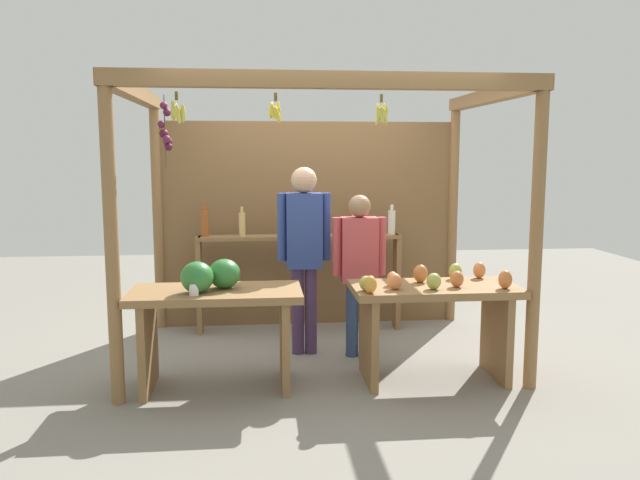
# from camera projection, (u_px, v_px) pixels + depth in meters

# --- Properties ---
(ground_plane) EXTENTS (12.00, 12.00, 0.00)m
(ground_plane) POSITION_uv_depth(u_px,v_px,m) (318.00, 353.00, 5.77)
(ground_plane) COLOR gray
(ground_plane) RESTS_ON ground
(market_stall) EXTENTS (3.27, 2.17, 2.40)m
(market_stall) POSITION_uv_depth(u_px,v_px,m) (312.00, 198.00, 6.06)
(market_stall) COLOR olive
(market_stall) RESTS_ON ground
(fruit_counter_left) EXTENTS (1.32, 0.64, 1.02)m
(fruit_counter_left) POSITION_uv_depth(u_px,v_px,m) (215.00, 309.00, 4.83)
(fruit_counter_left) COLOR olive
(fruit_counter_left) RESTS_ON ground
(fruit_counter_right) EXTENTS (1.32, 0.64, 0.93)m
(fruit_counter_right) POSITION_uv_depth(u_px,v_px,m) (434.00, 308.00, 5.01)
(fruit_counter_right) COLOR olive
(fruit_counter_right) RESTS_ON ground
(bottle_shelf_unit) EXTENTS (2.10, 0.22, 1.34)m
(bottle_shelf_unit) POSITION_uv_depth(u_px,v_px,m) (299.00, 254.00, 6.41)
(bottle_shelf_unit) COLOR olive
(bottle_shelf_unit) RESTS_ON ground
(vendor_man) EXTENTS (0.48, 0.23, 1.71)m
(vendor_man) POSITION_uv_depth(u_px,v_px,m) (304.00, 242.00, 5.62)
(vendor_man) COLOR #4A325A
(vendor_man) RESTS_ON ground
(vendor_woman) EXTENTS (0.48, 0.20, 1.47)m
(vendor_woman) POSITION_uv_depth(u_px,v_px,m) (359.00, 262.00, 5.57)
(vendor_woman) COLOR navy
(vendor_woman) RESTS_ON ground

